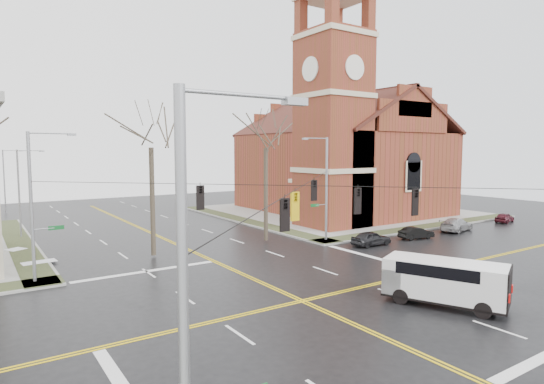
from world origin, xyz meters
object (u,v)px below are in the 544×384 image
parked_car_d (504,218)px  parked_car_b (416,233)px  cargo_van (440,278)px  parked_car_a (371,238)px  signal_pole_sw (193,326)px  tree_nw_near (151,140)px  signal_pole_nw (34,202)px  signal_pole_ne (325,186)px  parked_car_c (456,225)px  tree_ne (266,142)px  church (338,147)px  streetlight_north_a (21,190)px  streetlight_north_b (5,178)px

parked_car_d → parked_car_b: bearing=80.6°
cargo_van → parked_car_a: size_ratio=1.77×
signal_pole_sw → tree_nw_near: bearing=72.5°
signal_pole_nw → cargo_van: signal_pole_nw is taller
cargo_van → tree_nw_near: 21.89m
signal_pole_nw → parked_car_b: signal_pole_nw is taller
signal_pole_ne → signal_pole_nw: same height
signal_pole_nw → parked_car_b: 30.92m
parked_car_c → tree_ne: bearing=60.7°
church → signal_pole_nw: (-36.09, -13.28, -3.48)m
parked_car_b → parked_car_c: 6.56m
streetlight_north_a → tree_ne: 22.74m
streetlight_north_a → tree_ne: tree_ne is taller
church → signal_pole_ne: (-13.44, -13.28, -3.48)m
tree_nw_near → tree_ne: 10.16m
church → streetlight_north_a: church is taller
signal_pole_sw → parked_car_b: size_ratio=2.69×
parked_car_a → tree_ne: size_ratio=0.30×
cargo_van → streetlight_north_b: bearing=82.6°
parked_car_c → church: bearing=-8.2°
streetlight_north_a → tree_nw_near: bearing=-61.6°
signal_pole_sw → parked_car_d: 50.63m
streetlight_north_a → church: bearing=-5.2°
streetlight_north_a → tree_nw_near: tree_nw_near is taller
church → streetlight_north_b: 42.53m
signal_pole_sw → parked_car_d: size_ratio=2.79×
streetlight_north_b → parked_car_b: bearing=-53.5°
church → signal_pole_ne: 19.22m
cargo_van → church: bearing=32.1°
signal_pole_nw → parked_car_b: (30.38, -3.71, -4.40)m
signal_pole_nw → parked_car_d: signal_pole_nw is taller
signal_pole_ne → signal_pole_nw: 22.64m
tree_ne → signal_pole_nw: bearing=-171.4°
signal_pole_nw → signal_pole_sw: size_ratio=1.00×
cargo_van → tree_nw_near: tree_nw_near is taller
streetlight_north_a → cargo_van: streetlight_north_a is taller
signal_pole_sw → tree_ne: size_ratio=0.74×
signal_pole_nw → parked_car_c: bearing=-5.2°
signal_pole_ne → streetlight_north_a: (-21.97, 16.50, -0.48)m
signal_pole_nw → church: bearing=20.2°
parked_car_d → tree_nw_near: (-38.17, 5.72, 8.23)m
church → parked_car_d: 20.78m
parked_car_c → parked_car_d: 9.38m
signal_pole_nw → cargo_van: bearing=-43.0°
church → parked_car_d: size_ratio=8.52×
signal_pole_sw → tree_ne: bearing=54.6°
streetlight_north_a → parked_car_c: (36.26, -19.84, -3.81)m
cargo_van → parked_car_c: bearing=7.5°
cargo_van → tree_ne: (1.28, 18.65, 7.40)m
parked_car_c → parked_car_b: bearing=82.1°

